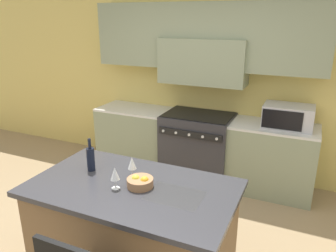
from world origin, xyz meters
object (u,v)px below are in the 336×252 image
(range_stove, at_px, (198,146))
(wine_glass_near, at_px, (115,174))
(wine_bottle, at_px, (91,158))
(microwave, at_px, (288,116))
(wine_glass_far, at_px, (132,164))
(fruit_bowl, at_px, (140,182))

(range_stove, bearing_deg, wine_glass_near, -89.61)
(wine_bottle, bearing_deg, wine_glass_near, -27.03)
(range_stove, relative_size, microwave, 1.61)
(microwave, distance_m, wine_bottle, 2.46)
(wine_glass_near, bearing_deg, wine_glass_far, 83.41)
(range_stove, xyz_separation_m, fruit_bowl, (0.18, -1.99, 0.46))
(range_stove, height_order, fruit_bowl, fruit_bowl)
(wine_bottle, bearing_deg, wine_glass_far, 4.30)
(microwave, distance_m, wine_glass_near, 2.41)
(wine_glass_near, distance_m, fruit_bowl, 0.22)
(fruit_bowl, bearing_deg, wine_bottle, 171.35)
(microwave, xyz_separation_m, wine_glass_near, (-1.14, -2.12, -0.04))
(wine_glass_near, height_order, wine_glass_far, same)
(wine_bottle, height_order, wine_glass_near, wine_bottle)
(range_stove, relative_size, wine_bottle, 3.10)
(microwave, bearing_deg, wine_bottle, -128.30)
(microwave, distance_m, wine_glass_far, 2.20)
(wine_glass_far, bearing_deg, microwave, 59.66)
(microwave, bearing_deg, wine_glass_far, -120.34)
(wine_glass_near, xyz_separation_m, wine_glass_far, (0.03, 0.23, 0.00))
(wine_glass_near, height_order, fruit_bowl, wine_glass_near)
(wine_bottle, bearing_deg, range_stove, 78.98)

